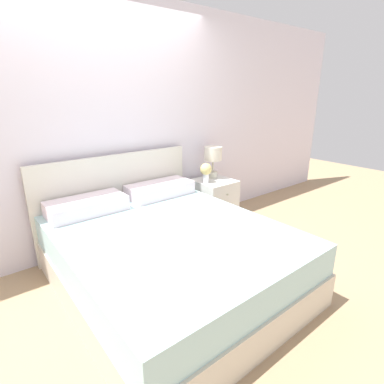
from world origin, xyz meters
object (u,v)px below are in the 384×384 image
at_px(bed, 166,252).
at_px(table_lamp, 213,156).
at_px(nightstand, 214,201).
at_px(flower_vase, 206,171).

relative_size(bed, table_lamp, 5.05).
bearing_deg(nightstand, table_lamp, 58.58).
bearing_deg(flower_vase, bed, -146.78).
bearing_deg(table_lamp, bed, -147.82).
distance_m(bed, flower_vase, 1.37).
xyz_separation_m(bed, table_lamp, (1.29, 0.81, 0.58)).
bearing_deg(table_lamp, flower_vase, -153.71).
xyz_separation_m(bed, flower_vase, (1.09, 0.71, 0.43)).
bearing_deg(table_lamp, nightstand, -121.42).
height_order(bed, flower_vase, bed).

